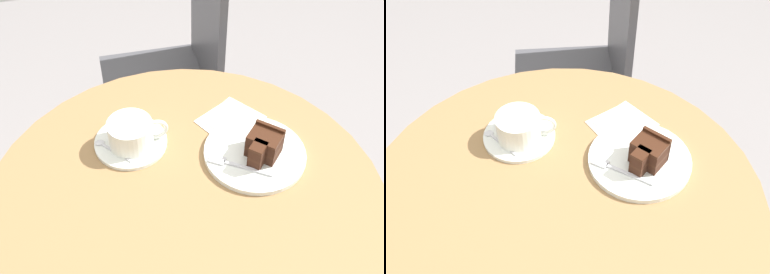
% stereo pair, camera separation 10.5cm
% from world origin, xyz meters
% --- Properties ---
extents(cafe_table, '(0.84, 0.84, 0.73)m').
position_xyz_m(cafe_table, '(0.00, 0.00, 0.62)').
color(cafe_table, olive).
rests_on(cafe_table, ground).
extents(saucer, '(0.16, 0.16, 0.01)m').
position_xyz_m(saucer, '(-0.09, 0.17, 0.74)').
color(saucer, silver).
rests_on(saucer, cafe_table).
extents(coffee_cup, '(0.13, 0.10, 0.06)m').
position_xyz_m(coffee_cup, '(-0.08, 0.17, 0.77)').
color(coffee_cup, silver).
rests_on(coffee_cup, saucer).
extents(teaspoon, '(0.07, 0.08, 0.00)m').
position_xyz_m(teaspoon, '(-0.14, 0.16, 0.74)').
color(teaspoon, silver).
rests_on(teaspoon, saucer).
extents(cake_plate, '(0.23, 0.23, 0.01)m').
position_xyz_m(cake_plate, '(0.17, 0.08, 0.74)').
color(cake_plate, silver).
rests_on(cake_plate, cafe_table).
extents(cake_slice, '(0.09, 0.09, 0.06)m').
position_xyz_m(cake_slice, '(0.19, 0.06, 0.77)').
color(cake_slice, '#381E14').
rests_on(cake_slice, cake_plate).
extents(fork, '(0.13, 0.09, 0.00)m').
position_xyz_m(fork, '(0.12, 0.05, 0.75)').
color(fork, silver).
rests_on(fork, cake_plate).
extents(napkin, '(0.17, 0.17, 0.00)m').
position_xyz_m(napkin, '(0.16, 0.19, 0.73)').
color(napkin, silver).
rests_on(napkin, cafe_table).
extents(cafe_chair, '(0.38, 0.38, 0.92)m').
position_xyz_m(cafe_chair, '(0.15, 0.73, 0.53)').
color(cafe_chair, '#4C4C51').
rests_on(cafe_chair, ground).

